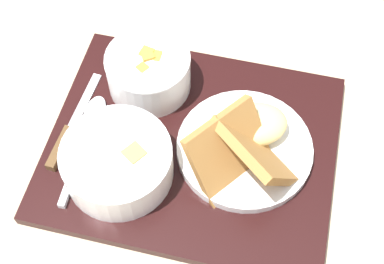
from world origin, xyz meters
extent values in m
plane|color=tan|center=(0.00, 0.00, 0.00)|extent=(4.00, 4.00, 0.00)
cube|color=black|center=(0.00, 0.00, 0.01)|extent=(0.39, 0.32, 0.02)
cylinder|color=white|center=(-0.08, 0.08, 0.05)|extent=(0.12, 0.12, 0.06)
torus|color=white|center=(-0.08, 0.08, 0.08)|extent=(0.12, 0.12, 0.01)
cylinder|color=#9EC67A|center=(-0.09, 0.08, 0.07)|extent=(0.06, 0.06, 0.01)
cylinder|color=#9EC67A|center=(-0.09, 0.10, 0.07)|extent=(0.06, 0.06, 0.02)
cylinder|color=#9EC67A|center=(-0.09, 0.10, 0.07)|extent=(0.04, 0.04, 0.01)
cylinder|color=#9EC67A|center=(-0.08, 0.10, 0.07)|extent=(0.05, 0.05, 0.02)
cube|color=orange|center=(-0.08, 0.08, 0.07)|extent=(0.02, 0.02, 0.02)
cube|color=orange|center=(-0.09, 0.09, 0.07)|extent=(0.02, 0.02, 0.01)
cube|color=orange|center=(-0.08, 0.08, 0.07)|extent=(0.02, 0.02, 0.01)
cube|color=orange|center=(-0.08, 0.06, 0.07)|extent=(0.02, 0.02, 0.01)
cylinder|color=white|center=(-0.08, -0.07, 0.04)|extent=(0.14, 0.14, 0.05)
torus|color=white|center=(-0.08, -0.07, 0.07)|extent=(0.14, 0.14, 0.01)
cylinder|color=olive|center=(-0.08, -0.07, 0.05)|extent=(0.12, 0.12, 0.04)
cube|color=tan|center=(-0.06, -0.06, 0.07)|extent=(0.03, 0.03, 0.02)
cylinder|color=white|center=(0.07, 0.01, 0.02)|extent=(0.18, 0.18, 0.01)
ellipsoid|color=#E5CC7F|center=(0.08, 0.03, 0.05)|extent=(0.10, 0.09, 0.04)
cube|color=#A37038|center=(0.05, -0.02, 0.06)|extent=(0.11, 0.12, 0.10)
cube|color=#A37038|center=(0.09, -0.01, 0.06)|extent=(0.13, 0.12, 0.09)
cube|color=silver|center=(-0.16, 0.02, 0.02)|extent=(0.01, 0.10, 0.00)
cube|color=#51381E|center=(-0.17, -0.06, 0.02)|extent=(0.01, 0.06, 0.01)
ellipsoid|color=silver|center=(-0.14, 0.01, 0.02)|extent=(0.03, 0.05, 0.01)
cube|color=silver|center=(-0.14, -0.07, 0.02)|extent=(0.02, 0.12, 0.01)
camera|label=1|loc=(0.10, -0.35, 0.64)|focal=50.00mm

